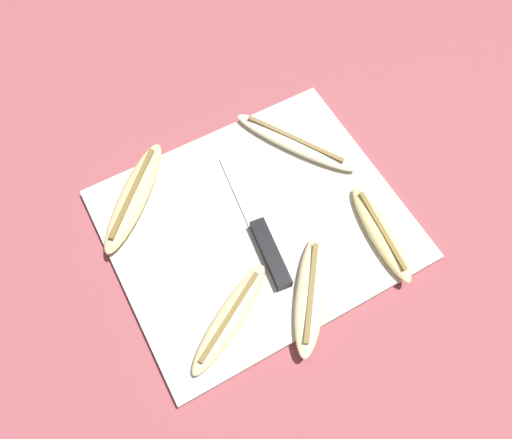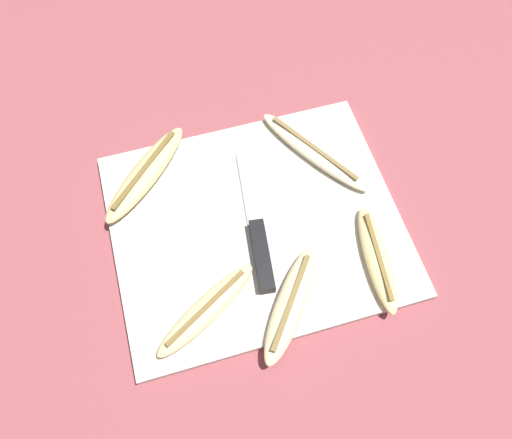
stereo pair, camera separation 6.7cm
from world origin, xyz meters
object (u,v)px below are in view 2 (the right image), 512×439
(banana_soft_right, at_px, (291,304))
(banana_golden_short, at_px, (377,259))
(banana_spotted_left, at_px, (145,173))
(banana_mellow_near, at_px, (206,310))
(knife, at_px, (259,243))
(banana_bright_far, at_px, (314,151))

(banana_soft_right, bearing_deg, banana_golden_short, 11.98)
(banana_spotted_left, bearing_deg, banana_mellow_near, -80.30)
(knife, bearing_deg, banana_spotted_left, 137.83)
(banana_spotted_left, height_order, banana_mellow_near, banana_spotted_left)
(knife, bearing_deg, banana_mellow_near, -134.74)
(banana_spotted_left, bearing_deg, knife, -49.21)
(knife, height_order, banana_soft_right, banana_soft_right)
(knife, relative_size, banana_soft_right, 1.44)
(banana_spotted_left, distance_m, banana_golden_short, 0.34)
(knife, xyz_separation_m, banana_spotted_left, (-0.13, 0.15, 0.00))
(banana_mellow_near, bearing_deg, banana_golden_short, 1.18)
(banana_spotted_left, bearing_deg, banana_soft_right, -59.58)
(knife, bearing_deg, banana_golden_short, -17.78)
(banana_soft_right, bearing_deg, banana_bright_far, 63.87)
(banana_bright_far, xyz_separation_m, banana_mellow_near, (-0.20, -0.19, 0.00))
(banana_mellow_near, xyz_separation_m, banana_soft_right, (0.10, -0.02, 0.00))
(banana_bright_far, distance_m, banana_golden_short, 0.18)
(banana_golden_short, bearing_deg, banana_bright_far, 97.62)
(knife, relative_size, banana_golden_short, 1.42)
(banana_bright_far, bearing_deg, knife, -134.87)
(banana_bright_far, distance_m, banana_spotted_left, 0.24)
(banana_mellow_near, bearing_deg, banana_soft_right, -12.20)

